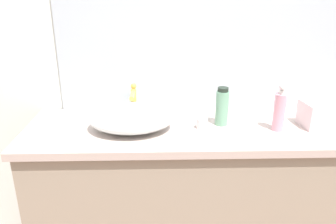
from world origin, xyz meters
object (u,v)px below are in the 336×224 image
at_px(tissue_box, 317,113).
at_px(candle_jar, 202,123).
at_px(sink_basin, 131,118).
at_px(lotion_bottle, 222,107).
at_px(soap_dispenser, 279,110).

height_order(tissue_box, candle_jar, tissue_box).
distance_m(sink_basin, lotion_bottle, 0.42).
xyz_separation_m(sink_basin, candle_jar, (0.32, 0.00, -0.03)).
height_order(sink_basin, soap_dispenser, soap_dispenser).
distance_m(sink_basin, soap_dispenser, 0.66).
distance_m(lotion_bottle, tissue_box, 0.43).
xyz_separation_m(soap_dispenser, candle_jar, (-0.34, 0.03, -0.07)).
relative_size(sink_basin, soap_dispenser, 1.75).
xyz_separation_m(lotion_bottle, candle_jar, (-0.10, -0.04, -0.06)).
distance_m(lotion_bottle, candle_jar, 0.12).
relative_size(sink_basin, tissue_box, 2.43).
bearing_deg(lotion_bottle, sink_basin, -174.24).
bearing_deg(sink_basin, lotion_bottle, 5.76).
height_order(soap_dispenser, candle_jar, soap_dispenser).
distance_m(soap_dispenser, tissue_box, 0.20).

